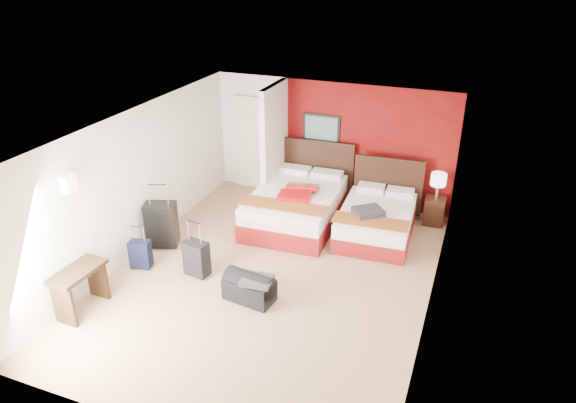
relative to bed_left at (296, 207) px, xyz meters
The scene contains 17 objects.
ground 1.95m from the bed_left, 81.72° to the right, with size 6.50×6.50×0.00m, color tan.
room_walls 1.53m from the bed_left, 156.82° to the right, with size 5.02×6.52×2.50m.
red_accent_panel 1.91m from the bed_left, 52.30° to the left, with size 3.50×0.04×2.50m, color maroon.
partition_wall 1.36m from the bed_left, 135.60° to the left, with size 0.12×1.20×2.50m, color silver.
entry_door 2.08m from the bed_left, 138.61° to the left, with size 0.82×0.06×2.05m, color silver.
bed_left is the anchor object (origin of this frame).
bed_right 1.57m from the bed_left, ahead, with size 1.29×1.84×0.55m, color silver.
red_suitcase_open 0.41m from the bed_left, 45.00° to the right, with size 0.60×0.82×0.10m, color #A20D0D.
jacket_bundle 1.51m from the bed_left, ahead, with size 0.50×0.40×0.12m, color #37363B.
nightstand 2.68m from the bed_left, 20.54° to the left, with size 0.38×0.38×0.53m, color #311B10.
table_lamp 2.72m from the bed_left, 20.54° to the left, with size 0.29×0.29×0.52m, color white.
suitcase_black 2.54m from the bed_left, 138.75° to the right, with size 0.54×0.33×0.80m, color black.
suitcase_charcoal 2.44m from the bed_left, 110.66° to the right, with size 0.39×0.24×0.58m, color black.
suitcase_navy 3.05m from the bed_left, 127.23° to the right, with size 0.34×0.21×0.47m, color black.
duffel_bag 2.60m from the bed_left, 85.28° to the right, with size 0.76×0.40×0.38m, color black.
jacket_draped 2.66m from the bed_left, 82.15° to the right, with size 0.45×0.38×0.06m, color #38383D.
desk 4.19m from the bed_left, 117.94° to the right, with size 0.42×0.84×0.70m, color black.
Camera 1 is at (2.85, -6.61, 4.82)m, focal length 32.75 mm.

